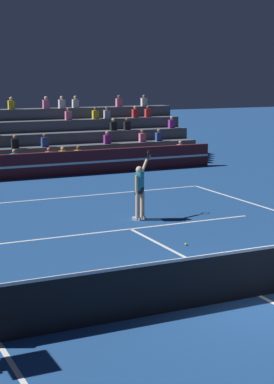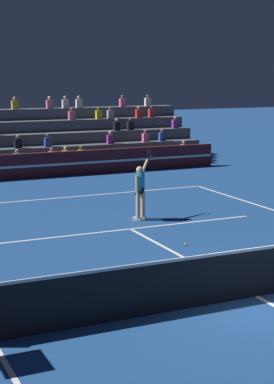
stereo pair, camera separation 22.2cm
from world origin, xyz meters
TOP-DOWN VIEW (x-y plane):
  - ground_plane at (0.00, 0.00)m, footprint 120.00×120.00m
  - court_lines at (0.00, 0.00)m, footprint 11.10×23.90m
  - tennis_net at (0.00, 0.00)m, footprint 12.00×0.10m
  - sponsor_banner_wall at (0.00, 16.79)m, footprint 18.00×0.26m
  - bleacher_stand at (0.00, 20.59)m, footprint 18.80×4.75m
  - tennis_player at (0.80, 7.46)m, footprint 1.07×1.03m
  - tennis_ball at (0.58, 4.11)m, footprint 0.07×0.07m

SIDE VIEW (x-z plane):
  - ground_plane at x=0.00m, z-range 0.00..0.00m
  - court_lines at x=0.00m, z-range 0.00..0.01m
  - tennis_ball at x=0.58m, z-range 0.00..0.07m
  - tennis_net at x=0.00m, z-range -0.01..1.09m
  - sponsor_banner_wall at x=0.00m, z-range 0.00..1.10m
  - tennis_player at x=0.80m, z-range -0.12..2.07m
  - bleacher_stand at x=0.00m, z-range -0.67..2.71m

